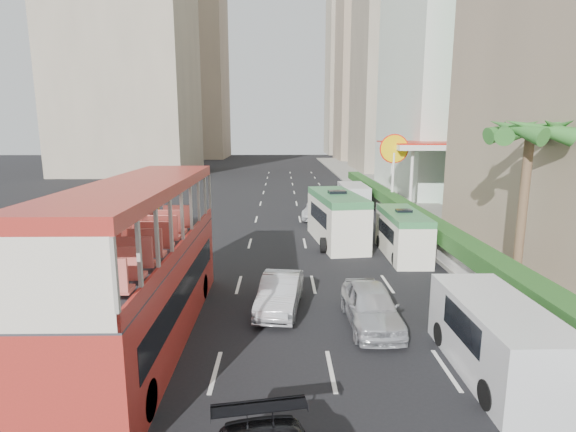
{
  "coord_description": "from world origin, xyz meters",
  "views": [
    {
      "loc": [
        -1.77,
        -13.33,
        6.61
      ],
      "look_at": [
        -1.5,
        4.0,
        3.2
      ],
      "focal_mm": 28.0,
      "sensor_mm": 36.0,
      "label": 1
    }
  ],
  "objects_px": {
    "shell_station": "(425,176)",
    "palm_tree": "(522,211)",
    "van_asset": "(319,218)",
    "panel_van_near": "(497,339)",
    "double_decker_bus": "(144,263)",
    "minibus_near": "(337,218)",
    "car_silver_lane_b": "(370,325)",
    "car_silver_lane_a": "(280,309)",
    "panel_van_far": "(353,197)",
    "minibus_far": "(403,234)"
  },
  "relations": [
    {
      "from": "panel_van_near",
      "to": "shell_station",
      "type": "xyz_separation_m",
      "value": [
        5.94,
        25.15,
        1.75
      ]
    },
    {
      "from": "car_silver_lane_b",
      "to": "van_asset",
      "type": "xyz_separation_m",
      "value": [
        -0.22,
        18.38,
        0.0
      ]
    },
    {
      "from": "double_decker_bus",
      "to": "panel_van_near",
      "type": "height_order",
      "value": "double_decker_bus"
    },
    {
      "from": "van_asset",
      "to": "double_decker_bus",
      "type": "bearing_deg",
      "value": -100.16
    },
    {
      "from": "double_decker_bus",
      "to": "minibus_near",
      "type": "relative_size",
      "value": 1.68
    },
    {
      "from": "car_silver_lane_b",
      "to": "panel_van_near",
      "type": "relative_size",
      "value": 0.82
    },
    {
      "from": "minibus_far",
      "to": "panel_van_near",
      "type": "relative_size",
      "value": 1.05
    },
    {
      "from": "panel_van_near",
      "to": "minibus_far",
      "type": "bearing_deg",
      "value": 87.34
    },
    {
      "from": "car_silver_lane_b",
      "to": "palm_tree",
      "type": "height_order",
      "value": "palm_tree"
    },
    {
      "from": "car_silver_lane_b",
      "to": "minibus_near",
      "type": "distance_m",
      "value": 11.39
    },
    {
      "from": "double_decker_bus",
      "to": "car_silver_lane_b",
      "type": "bearing_deg",
      "value": 7.1
    },
    {
      "from": "panel_van_near",
      "to": "palm_tree",
      "type": "distance_m",
      "value": 7.58
    },
    {
      "from": "double_decker_bus",
      "to": "car_silver_lane_a",
      "type": "height_order",
      "value": "double_decker_bus"
    },
    {
      "from": "van_asset",
      "to": "shell_station",
      "type": "xyz_separation_m",
      "value": [
        8.96,
        3.72,
        2.75
      ]
    },
    {
      "from": "palm_tree",
      "to": "shell_station",
      "type": "distance_m",
      "value": 19.14
    },
    {
      "from": "car_silver_lane_b",
      "to": "van_asset",
      "type": "bearing_deg",
      "value": 89.55
    },
    {
      "from": "panel_van_near",
      "to": "palm_tree",
      "type": "height_order",
      "value": "palm_tree"
    },
    {
      "from": "car_silver_lane_b",
      "to": "panel_van_near",
      "type": "bearing_deg",
      "value": -48.61
    },
    {
      "from": "car_silver_lane_b",
      "to": "car_silver_lane_a",
      "type": "bearing_deg",
      "value": 154.3
    },
    {
      "from": "minibus_far",
      "to": "double_decker_bus",
      "type": "bearing_deg",
      "value": -137.83
    },
    {
      "from": "panel_van_near",
      "to": "palm_tree",
      "type": "relative_size",
      "value": 0.78
    },
    {
      "from": "panel_van_near",
      "to": "palm_tree",
      "type": "xyz_separation_m",
      "value": [
        3.74,
        6.15,
        2.38
      ]
    },
    {
      "from": "van_asset",
      "to": "shell_station",
      "type": "relative_size",
      "value": 0.59
    },
    {
      "from": "minibus_near",
      "to": "shell_station",
      "type": "height_order",
      "value": "shell_station"
    },
    {
      "from": "car_silver_lane_b",
      "to": "panel_van_far",
      "type": "xyz_separation_m",
      "value": [
        2.94,
        22.37,
        1.01
      ]
    },
    {
      "from": "panel_van_far",
      "to": "shell_station",
      "type": "xyz_separation_m",
      "value": [
        5.8,
        -0.27,
        1.74
      ]
    },
    {
      "from": "minibus_far",
      "to": "panel_van_near",
      "type": "xyz_separation_m",
      "value": [
        -0.5,
        -11.49,
        -0.17
      ]
    },
    {
      "from": "panel_van_far",
      "to": "palm_tree",
      "type": "distance_m",
      "value": 19.75
    },
    {
      "from": "palm_tree",
      "to": "minibus_near",
      "type": "bearing_deg",
      "value": 127.71
    },
    {
      "from": "double_decker_bus",
      "to": "panel_van_far",
      "type": "relative_size",
      "value": 2.18
    },
    {
      "from": "minibus_near",
      "to": "palm_tree",
      "type": "relative_size",
      "value": 1.02
    },
    {
      "from": "shell_station",
      "to": "panel_van_far",
      "type": "bearing_deg",
      "value": 177.29
    },
    {
      "from": "minibus_far",
      "to": "panel_van_far",
      "type": "relative_size",
      "value": 1.05
    },
    {
      "from": "panel_van_near",
      "to": "panel_van_far",
      "type": "distance_m",
      "value": 25.42
    },
    {
      "from": "panel_van_far",
      "to": "palm_tree",
      "type": "xyz_separation_m",
      "value": [
        3.6,
        -19.27,
        2.37
      ]
    },
    {
      "from": "shell_station",
      "to": "palm_tree",
      "type": "bearing_deg",
      "value": -96.6
    },
    {
      "from": "double_decker_bus",
      "to": "palm_tree",
      "type": "distance_m",
      "value": 14.39
    },
    {
      "from": "van_asset",
      "to": "minibus_near",
      "type": "bearing_deg",
      "value": -76.73
    },
    {
      "from": "car_silver_lane_b",
      "to": "panel_van_far",
      "type": "relative_size",
      "value": 0.82
    },
    {
      "from": "double_decker_bus",
      "to": "van_asset",
      "type": "relative_size",
      "value": 2.33
    },
    {
      "from": "minibus_near",
      "to": "panel_van_far",
      "type": "relative_size",
      "value": 1.3
    },
    {
      "from": "minibus_near",
      "to": "car_silver_lane_a",
      "type": "bearing_deg",
      "value": -115.47
    },
    {
      "from": "car_silver_lane_b",
      "to": "panel_van_near",
      "type": "xyz_separation_m",
      "value": [
        2.8,
        -3.05,
        1.0
      ]
    },
    {
      "from": "minibus_far",
      "to": "shell_station",
      "type": "relative_size",
      "value": 0.66
    },
    {
      "from": "van_asset",
      "to": "panel_van_near",
      "type": "relative_size",
      "value": 0.94
    },
    {
      "from": "minibus_near",
      "to": "panel_van_far",
      "type": "xyz_separation_m",
      "value": [
        2.74,
        11.07,
        -0.44
      ]
    },
    {
      "from": "double_decker_bus",
      "to": "palm_tree",
      "type": "bearing_deg",
      "value": 16.16
    },
    {
      "from": "car_silver_lane_a",
      "to": "van_asset",
      "type": "height_order",
      "value": "van_asset"
    },
    {
      "from": "car_silver_lane_a",
      "to": "minibus_near",
      "type": "relative_size",
      "value": 0.6
    },
    {
      "from": "minibus_near",
      "to": "car_silver_lane_b",
      "type": "bearing_deg",
      "value": -98.14
    }
  ]
}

